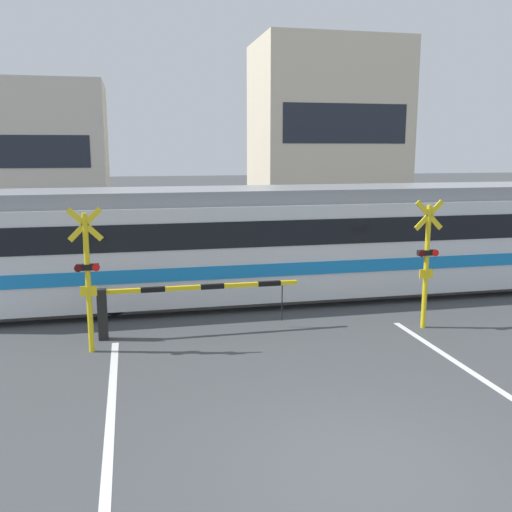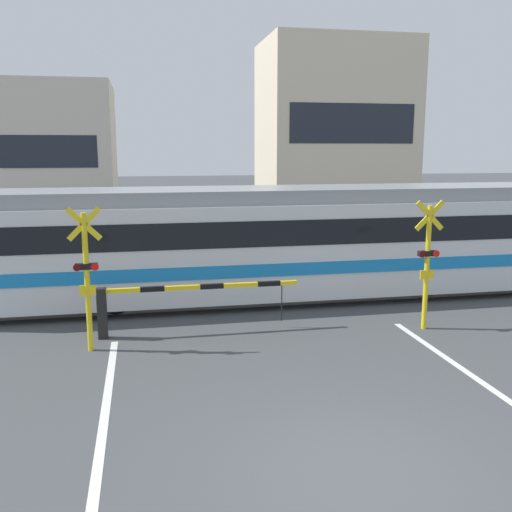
{
  "view_description": "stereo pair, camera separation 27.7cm",
  "coord_description": "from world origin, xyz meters",
  "px_view_note": "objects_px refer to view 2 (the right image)",
  "views": [
    {
      "loc": [
        -2.79,
        -6.11,
        4.04
      ],
      "look_at": [
        0.0,
        6.5,
        1.6
      ],
      "focal_mm": 40.0,
      "sensor_mm": 36.0,
      "label": 1
    },
    {
      "loc": [
        -2.52,
        -6.17,
        4.04
      ],
      "look_at": [
        0.0,
        6.5,
        1.6
      ],
      "focal_mm": 40.0,
      "sensor_mm": 36.0,
      "label": 2
    }
  ],
  "objects_px": {
    "crossing_barrier_far": "(292,248)",
    "crossing_signal_right": "(427,259)",
    "crossing_barrier_near": "(159,299)",
    "pedestrian": "(242,234)",
    "commuter_train": "(352,237)",
    "crossing_signal_left": "(87,273)"
  },
  "relations": [
    {
      "from": "crossing_barrier_far",
      "to": "crossing_signal_right",
      "type": "height_order",
      "value": "crossing_signal_right"
    },
    {
      "from": "crossing_barrier_near",
      "to": "pedestrian",
      "type": "bearing_deg",
      "value": 68.21
    },
    {
      "from": "crossing_barrier_near",
      "to": "crossing_signal_right",
      "type": "distance_m",
      "value": 6.01
    },
    {
      "from": "commuter_train",
      "to": "crossing_signal_left",
      "type": "relative_size",
      "value": 7.04
    },
    {
      "from": "crossing_signal_right",
      "to": "pedestrian",
      "type": "relative_size",
      "value": 1.72
    },
    {
      "from": "crossing_barrier_far",
      "to": "pedestrian",
      "type": "bearing_deg",
      "value": 117.39
    },
    {
      "from": "commuter_train",
      "to": "crossing_signal_right",
      "type": "distance_m",
      "value": 3.32
    },
    {
      "from": "commuter_train",
      "to": "crossing_barrier_far",
      "type": "bearing_deg",
      "value": 105.45
    },
    {
      "from": "crossing_barrier_near",
      "to": "crossing_signal_right",
      "type": "bearing_deg",
      "value": -7.04
    },
    {
      "from": "commuter_train",
      "to": "crossing_signal_right",
      "type": "bearing_deg",
      "value": -80.51
    },
    {
      "from": "crossing_signal_left",
      "to": "crossing_signal_right",
      "type": "distance_m",
      "value": 7.33
    },
    {
      "from": "commuter_train",
      "to": "crossing_barrier_near",
      "type": "xyz_separation_m",
      "value": [
        -5.37,
        -2.54,
        -0.8
      ]
    },
    {
      "from": "crossing_signal_right",
      "to": "crossing_barrier_near",
      "type": "bearing_deg",
      "value": 172.96
    },
    {
      "from": "crossing_barrier_far",
      "to": "crossing_signal_left",
      "type": "height_order",
      "value": "crossing_signal_left"
    },
    {
      "from": "crossing_barrier_far",
      "to": "pedestrian",
      "type": "xyz_separation_m",
      "value": [
        -1.26,
        2.44,
        0.16
      ]
    },
    {
      "from": "crossing_barrier_far",
      "to": "crossing_signal_left",
      "type": "bearing_deg",
      "value": -132.77
    },
    {
      "from": "commuter_train",
      "to": "crossing_barrier_near",
      "type": "bearing_deg",
      "value": -154.66
    },
    {
      "from": "crossing_signal_left",
      "to": "commuter_train",
      "type": "bearing_deg",
      "value": 25.77
    },
    {
      "from": "crossing_barrier_far",
      "to": "pedestrian",
      "type": "relative_size",
      "value": 2.6
    },
    {
      "from": "crossing_barrier_near",
      "to": "crossing_signal_left",
      "type": "height_order",
      "value": "crossing_signal_left"
    },
    {
      "from": "crossing_barrier_far",
      "to": "crossing_barrier_near",
      "type": "bearing_deg",
      "value": -128.49
    },
    {
      "from": "crossing_signal_left",
      "to": "pedestrian",
      "type": "height_order",
      "value": "crossing_signal_left"
    }
  ]
}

